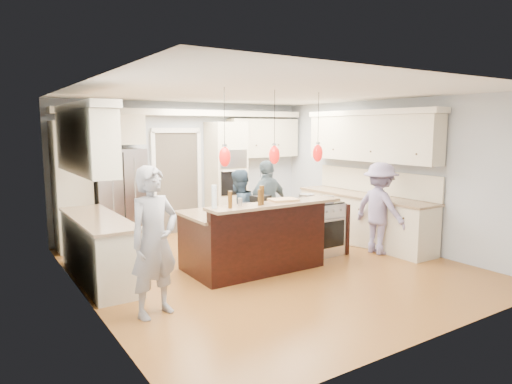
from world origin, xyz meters
TOP-DOWN VIEW (x-y plane):
  - ground_plane at (0.00, 0.00)m, footprint 6.00×6.00m
  - room_shell at (0.00, 0.00)m, footprint 5.54×6.04m
  - refrigerator at (-1.55, 2.64)m, footprint 0.90×0.70m
  - oven_column at (0.75, 2.67)m, footprint 0.72×0.69m
  - back_upper_cabinets at (-0.75, 2.76)m, footprint 5.30×0.61m
  - right_counter_run at (2.44, 0.30)m, footprint 0.64×3.10m
  - left_cabinets at (-2.44, 0.80)m, footprint 0.64×2.30m
  - kitchen_island at (-0.25, 0.07)m, footprint 2.10×1.46m
  - island_range at (1.16, 0.15)m, footprint 0.82×0.71m
  - pendant_lights at (-0.25, -0.51)m, footprint 1.75×0.15m
  - person_bar_end at (-2.17, -0.84)m, footprint 0.73×0.58m
  - person_far_left at (-0.02, 0.87)m, footprint 0.84×0.73m
  - person_far_right at (0.57, 0.85)m, footprint 1.00×0.58m
  - person_range_side at (2.06, -0.42)m, footprint 0.62×1.05m
  - floor_rug at (2.40, -0.08)m, footprint 0.89×1.07m
  - water_bottle at (-1.20, -0.47)m, footprint 0.09×0.09m
  - beer_bottle_a at (-1.01, -0.58)m, footprint 0.07×0.07m
  - beer_bottle_b at (-0.56, -0.61)m, footprint 0.07×0.07m
  - beer_bottle_c at (-0.50, -0.57)m, footprint 0.07×0.07m
  - drink_can at (-0.82, -0.51)m, footprint 0.07×0.07m
  - cutting_board at (-0.05, -0.47)m, footprint 0.45×0.36m
  - pot_large at (0.89, 0.15)m, footprint 0.26×0.26m
  - pot_small at (1.28, 0.04)m, footprint 0.20×0.20m

SIDE VIEW (x-z plane):
  - ground_plane at x=0.00m, z-range 0.00..0.00m
  - floor_rug at x=2.40m, z-range 0.00..0.01m
  - island_range at x=1.16m, z-range 0.00..0.92m
  - kitchen_island at x=-0.25m, z-range -0.07..1.05m
  - person_far_left at x=-0.02m, z-range 0.00..1.47m
  - person_range_side at x=2.06m, z-range 0.00..1.59m
  - person_far_right at x=0.57m, z-range 0.00..1.61m
  - person_bar_end at x=-2.17m, z-range 0.00..1.76m
  - refrigerator at x=-1.55m, z-range 0.00..1.80m
  - pot_small at x=1.28m, z-range 0.92..1.02m
  - pot_large at x=0.89m, z-range 0.92..1.07m
  - right_counter_run at x=2.44m, z-range -0.20..2.31m
  - left_cabinets at x=-2.44m, z-range -0.20..2.31m
  - cutting_board at x=-0.05m, z-range 1.12..1.15m
  - oven_column at x=0.75m, z-range 0.00..2.30m
  - drink_can at x=-0.82m, z-range 1.12..1.23m
  - beer_bottle_b at x=-0.56m, z-range 1.12..1.34m
  - beer_bottle_a at x=-1.01m, z-range 1.12..1.35m
  - beer_bottle_c at x=-0.50m, z-range 1.12..1.39m
  - water_bottle at x=-1.20m, z-range 1.12..1.43m
  - back_upper_cabinets at x=-0.75m, z-range 0.40..2.94m
  - pendant_lights at x=-0.25m, z-range 1.29..2.32m
  - room_shell at x=0.00m, z-range 0.46..3.18m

